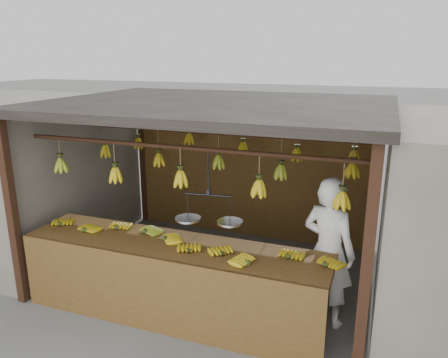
% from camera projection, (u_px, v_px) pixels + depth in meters
% --- Properties ---
extents(ground, '(80.00, 80.00, 0.00)m').
position_uv_depth(ground, '(217.00, 273.00, 6.14)').
color(ground, '#5B5B57').
extents(stall, '(4.30, 3.30, 2.40)m').
position_uv_depth(stall, '(225.00, 131.00, 5.90)').
color(stall, black).
rests_on(stall, ground).
extents(neighbor_left, '(3.00, 3.00, 2.30)m').
position_uv_depth(neighbor_left, '(9.00, 171.00, 7.04)').
color(neighbor_left, slate).
rests_on(neighbor_left, ground).
extents(counter, '(3.61, 0.81, 0.96)m').
position_uv_depth(counter, '(169.00, 264.00, 4.87)').
color(counter, brown).
rests_on(counter, ground).
extents(hanging_bananas, '(3.63, 2.25, 0.39)m').
position_uv_depth(hanging_bananas, '(216.00, 162.00, 5.70)').
color(hanging_bananas, '#92A523').
rests_on(hanging_bananas, ground).
extents(balance_scale, '(0.75, 0.34, 0.81)m').
position_uv_depth(balance_scale, '(209.00, 217.00, 4.80)').
color(balance_scale, black).
rests_on(balance_scale, ground).
extents(vendor, '(0.74, 0.62, 1.72)m').
position_uv_depth(vendor, '(328.00, 252.00, 4.84)').
color(vendor, white).
rests_on(vendor, ground).
extents(bag_bundles, '(0.08, 0.26, 1.27)m').
position_uv_depth(bag_bundles, '(372.00, 194.00, 6.44)').
color(bag_bundles, yellow).
rests_on(bag_bundles, ground).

